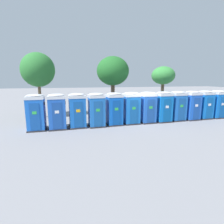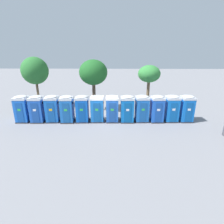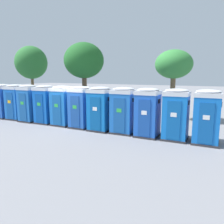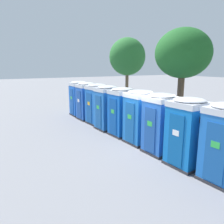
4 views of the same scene
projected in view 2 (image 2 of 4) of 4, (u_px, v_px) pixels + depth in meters
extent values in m
plane|color=slate|center=(105.00, 121.00, 17.05)|extent=(120.00, 120.00, 0.00)
cube|color=#2D2D33|center=(24.00, 121.00, 16.85)|extent=(1.21, 1.21, 0.10)
cube|color=blue|center=(23.00, 110.00, 16.50)|extent=(1.15, 1.15, 2.10)
cube|color=#14499F|center=(20.00, 113.00, 15.97)|extent=(0.63, 0.04, 1.85)
cube|color=green|center=(19.00, 110.00, 15.87)|extent=(0.28, 0.01, 0.20)
cube|color=black|center=(28.00, 103.00, 16.26)|extent=(0.03, 0.36, 0.20)
cube|color=silver|center=(21.00, 98.00, 16.14)|extent=(1.19, 1.19, 0.20)
ellipsoid|color=silver|center=(20.00, 97.00, 16.09)|extent=(1.13, 1.13, 0.18)
cube|color=#2D2D33|center=(39.00, 121.00, 16.81)|extent=(1.28, 1.24, 0.10)
cube|color=blue|center=(37.00, 110.00, 16.46)|extent=(1.22, 1.18, 2.10)
cube|color=#184496|center=(35.00, 113.00, 15.93)|extent=(0.65, 0.05, 1.85)
cube|color=white|center=(34.00, 110.00, 15.82)|extent=(0.28, 0.02, 0.20)
cube|color=black|center=(43.00, 103.00, 16.23)|extent=(0.04, 0.36, 0.20)
cube|color=silver|center=(36.00, 98.00, 16.09)|extent=(1.25, 1.22, 0.20)
ellipsoid|color=silver|center=(35.00, 97.00, 16.04)|extent=(1.19, 1.16, 0.18)
cube|color=#2D2D33|center=(54.00, 121.00, 16.88)|extent=(1.28, 1.28, 0.10)
cube|color=blue|center=(53.00, 110.00, 16.53)|extent=(1.22, 1.21, 2.10)
cube|color=#134C9A|center=(51.00, 113.00, 16.00)|extent=(0.63, 0.07, 1.85)
cube|color=yellow|center=(50.00, 110.00, 15.89)|extent=(0.28, 0.03, 0.20)
cube|color=black|center=(58.00, 102.00, 16.32)|extent=(0.05, 0.36, 0.20)
cube|color=silver|center=(51.00, 98.00, 16.16)|extent=(1.25, 1.25, 0.20)
ellipsoid|color=silver|center=(51.00, 97.00, 16.11)|extent=(1.19, 1.19, 0.18)
cube|color=#2D2D33|center=(68.00, 121.00, 16.79)|extent=(1.23, 1.25, 0.10)
cube|color=blue|center=(67.00, 110.00, 16.43)|extent=(1.17, 1.19, 2.10)
cube|color=#164F96|center=(66.00, 113.00, 15.90)|extent=(0.62, 0.06, 1.85)
cube|color=green|center=(66.00, 110.00, 15.80)|extent=(0.28, 0.02, 0.20)
cube|color=black|center=(73.00, 103.00, 16.21)|extent=(0.04, 0.36, 0.20)
cube|color=silver|center=(66.00, 98.00, 16.07)|extent=(1.21, 1.22, 0.20)
ellipsoid|color=silver|center=(66.00, 97.00, 16.02)|extent=(1.15, 1.16, 0.18)
cube|color=#2D2D33|center=(83.00, 121.00, 16.88)|extent=(1.23, 1.26, 0.10)
cube|color=blue|center=(82.00, 110.00, 16.53)|extent=(1.17, 1.20, 2.10)
cube|color=#0C459A|center=(82.00, 113.00, 16.00)|extent=(0.61, 0.06, 1.85)
cube|color=green|center=(81.00, 110.00, 15.89)|extent=(0.28, 0.02, 0.20)
cube|color=black|center=(88.00, 102.00, 16.31)|extent=(0.04, 0.36, 0.20)
cube|color=silver|center=(82.00, 98.00, 16.16)|extent=(1.21, 1.23, 0.20)
ellipsoid|color=silver|center=(82.00, 97.00, 16.11)|extent=(1.15, 1.17, 0.18)
cube|color=#2D2D33|center=(98.00, 121.00, 16.92)|extent=(1.27, 1.24, 0.10)
cube|color=blue|center=(97.00, 110.00, 16.56)|extent=(1.21, 1.18, 2.10)
cube|color=#13519A|center=(97.00, 113.00, 16.03)|extent=(0.64, 0.05, 1.85)
cube|color=green|center=(97.00, 110.00, 15.93)|extent=(0.28, 0.02, 0.20)
cube|color=black|center=(103.00, 102.00, 16.34)|extent=(0.04, 0.36, 0.20)
cube|color=silver|center=(97.00, 98.00, 16.20)|extent=(1.24, 1.22, 0.20)
ellipsoid|color=silver|center=(97.00, 96.00, 16.15)|extent=(1.18, 1.16, 0.18)
cube|color=#2D2D33|center=(112.00, 121.00, 16.89)|extent=(1.21, 1.24, 0.10)
cube|color=blue|center=(112.00, 110.00, 16.54)|extent=(1.15, 1.18, 2.10)
cube|color=#194795|center=(112.00, 113.00, 16.01)|extent=(0.61, 0.05, 1.85)
cube|color=green|center=(112.00, 110.00, 15.90)|extent=(0.28, 0.02, 0.20)
cube|color=black|center=(118.00, 102.00, 16.31)|extent=(0.04, 0.36, 0.20)
cube|color=silver|center=(112.00, 98.00, 16.17)|extent=(1.19, 1.21, 0.20)
ellipsoid|color=silver|center=(112.00, 97.00, 16.12)|extent=(1.13, 1.15, 0.18)
cube|color=#2D2D33|center=(127.00, 121.00, 16.84)|extent=(1.27, 1.24, 0.10)
cube|color=blue|center=(127.00, 110.00, 16.49)|extent=(1.21, 1.18, 2.10)
cube|color=#0C4F98|center=(128.00, 113.00, 15.96)|extent=(0.64, 0.05, 1.85)
cube|color=white|center=(128.00, 110.00, 15.85)|extent=(0.28, 0.02, 0.20)
cube|color=black|center=(134.00, 103.00, 16.26)|extent=(0.04, 0.36, 0.20)
cube|color=silver|center=(127.00, 98.00, 16.12)|extent=(1.24, 1.22, 0.20)
ellipsoid|color=silver|center=(127.00, 97.00, 16.07)|extent=(1.18, 1.16, 0.18)
cube|color=#2D2D33|center=(141.00, 121.00, 16.94)|extent=(1.30, 1.26, 0.10)
cube|color=blue|center=(142.00, 110.00, 16.58)|extent=(1.23, 1.20, 2.10)
cube|color=#164E98|center=(143.00, 112.00, 16.05)|extent=(0.65, 0.07, 1.85)
cube|color=green|center=(143.00, 110.00, 15.95)|extent=(0.28, 0.02, 0.20)
cube|color=black|center=(149.00, 102.00, 16.37)|extent=(0.04, 0.36, 0.20)
cube|color=silver|center=(142.00, 98.00, 16.22)|extent=(1.27, 1.24, 0.20)
ellipsoid|color=silver|center=(143.00, 96.00, 16.17)|extent=(1.21, 1.18, 0.18)
cube|color=#2D2D33|center=(156.00, 121.00, 16.87)|extent=(1.21, 1.24, 0.10)
cube|color=blue|center=(157.00, 110.00, 16.52)|extent=(1.16, 1.18, 2.10)
cube|color=#16449B|center=(158.00, 113.00, 15.99)|extent=(0.61, 0.05, 1.85)
cube|color=white|center=(159.00, 110.00, 15.88)|extent=(0.28, 0.02, 0.20)
cube|color=black|center=(164.00, 102.00, 16.29)|extent=(0.04, 0.36, 0.20)
cube|color=silver|center=(158.00, 98.00, 16.15)|extent=(1.19, 1.22, 0.20)
ellipsoid|color=silver|center=(158.00, 97.00, 16.10)|extent=(1.13, 1.16, 0.18)
cube|color=#2D2D33|center=(170.00, 120.00, 16.95)|extent=(1.25, 1.25, 0.10)
cube|color=blue|center=(171.00, 110.00, 16.60)|extent=(1.19, 1.19, 2.10)
cube|color=#0D519F|center=(174.00, 112.00, 16.07)|extent=(0.63, 0.06, 1.85)
cube|color=white|center=(174.00, 110.00, 15.97)|extent=(0.28, 0.02, 0.20)
cube|color=black|center=(178.00, 102.00, 16.38)|extent=(0.04, 0.36, 0.20)
cube|color=silver|center=(173.00, 98.00, 16.23)|extent=(1.23, 1.22, 0.20)
ellipsoid|color=silver|center=(173.00, 96.00, 16.18)|extent=(1.17, 1.16, 0.18)
cube|color=#2D2D33|center=(185.00, 120.00, 16.94)|extent=(1.22, 1.24, 0.10)
cube|color=blue|center=(186.00, 110.00, 16.59)|extent=(1.16, 1.18, 2.10)
cube|color=#0E4E9D|center=(189.00, 112.00, 16.06)|extent=(0.62, 0.05, 1.85)
cube|color=white|center=(189.00, 110.00, 15.96)|extent=(0.28, 0.02, 0.20)
cube|color=black|center=(193.00, 102.00, 16.36)|extent=(0.04, 0.36, 0.20)
cube|color=silver|center=(188.00, 98.00, 16.22)|extent=(1.20, 1.21, 0.20)
ellipsoid|color=silver|center=(188.00, 96.00, 16.18)|extent=(1.14, 1.16, 0.18)
cylinder|color=brown|center=(94.00, 95.00, 19.57)|extent=(0.36, 0.36, 3.55)
ellipsoid|color=#1E5B23|center=(93.00, 72.00, 18.77)|extent=(3.04, 3.04, 2.70)
cylinder|color=brown|center=(148.00, 93.00, 21.27)|extent=(0.35, 0.35, 3.39)
ellipsoid|color=#337F38|center=(149.00, 74.00, 20.55)|extent=(2.62, 2.62, 2.01)
cylinder|color=brown|center=(38.00, 93.00, 20.58)|extent=(0.27, 0.27, 3.53)
ellipsoid|color=#286B2D|center=(35.00, 71.00, 19.75)|extent=(2.97, 2.97, 3.06)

